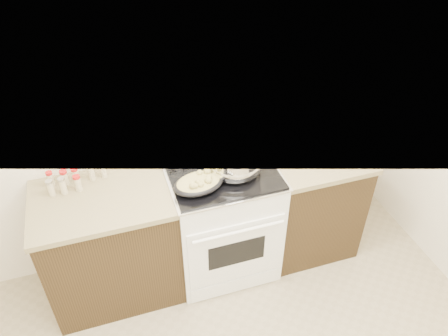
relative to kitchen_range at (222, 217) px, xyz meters
name	(u,v)px	position (x,y,z in m)	size (l,w,h in m)	color
room_shell	(251,261)	(-0.35, -1.42, 1.21)	(4.10, 3.60, 2.75)	white
counter_left	(112,244)	(-0.83, 0.01, -0.03)	(0.93, 0.67, 0.92)	black
counter_right	(308,199)	(0.73, 0.01, -0.03)	(0.73, 0.67, 0.92)	black
kitchen_range	(222,217)	(0.00, 0.00, 0.00)	(0.78, 0.73, 1.22)	white
mixing_bowl	(234,161)	(0.08, -0.04, 0.54)	(0.47, 0.47, 0.23)	silver
roasting_pan	(199,183)	(-0.20, -0.14, 0.50)	(0.38, 0.29, 0.11)	black
baking_sheet	(186,151)	(-0.19, 0.27, 0.47)	(0.41, 0.33, 0.06)	black
wooden_spoon	(230,168)	(0.06, -0.02, 0.46)	(0.19, 0.23, 0.04)	#A68A4C
blue_ladle	(250,165)	(0.19, -0.05, 0.48)	(0.12, 0.25, 0.09)	#94D6DD
spice_jars	(72,179)	(-0.99, 0.17, 0.49)	(0.39, 0.15, 0.13)	#BFB28C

